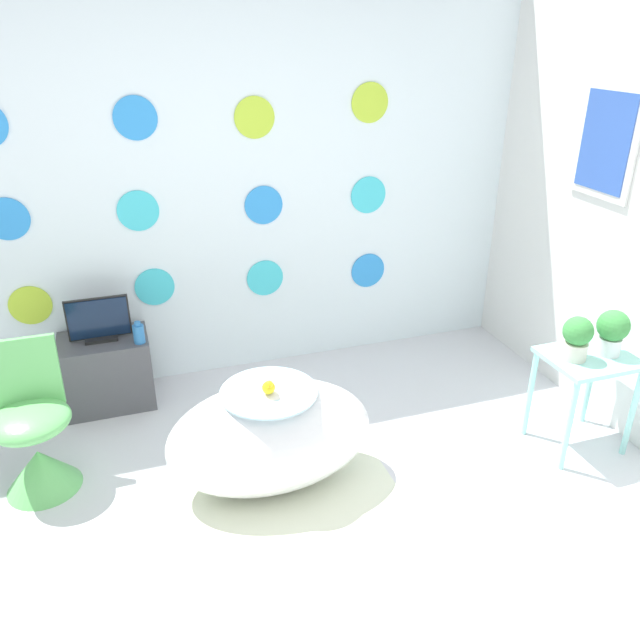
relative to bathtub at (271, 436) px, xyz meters
name	(u,v)px	position (x,y,z in m)	size (l,w,h in m)	color
ground_plane	(314,625)	(-0.06, -0.88, -0.28)	(12.00, 12.00, 0.00)	silver
wall_back_dotted	(202,177)	(-0.06, 1.26, 1.02)	(5.11, 0.05, 2.60)	white
wall_right	(616,191)	(2.01, 0.18, 1.02)	(0.06, 3.12, 2.60)	silver
rug	(289,497)	(0.05, -0.15, -0.28)	(1.09, 0.91, 0.01)	silver
bathtub	(271,436)	(0.00, 0.00, 0.00)	(1.03, 0.58, 0.56)	white
rubber_duck	(269,387)	(-0.01, -0.05, 0.31)	(0.06, 0.07, 0.07)	yellow
chair	(36,444)	(-1.11, 0.34, -0.03)	(0.38, 0.38, 0.77)	#66C166
tv_cabinet	(107,371)	(-0.76, 1.03, -0.06)	(0.52, 0.36, 0.44)	#4C4C51
tv	(99,321)	(-0.76, 1.03, 0.28)	(0.36, 0.12, 0.26)	black
vase	(139,333)	(-0.55, 0.92, 0.22)	(0.07, 0.07, 0.13)	#2D72B7
side_table	(586,374)	(1.67, -0.22, 0.17)	(0.46, 0.38, 0.56)	#99E0D8
potted_plant_left	(577,337)	(1.57, -0.21, 0.40)	(0.15, 0.15, 0.23)	beige
potted_plant_right	(612,330)	(1.78, -0.23, 0.41)	(0.16, 0.16, 0.25)	white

